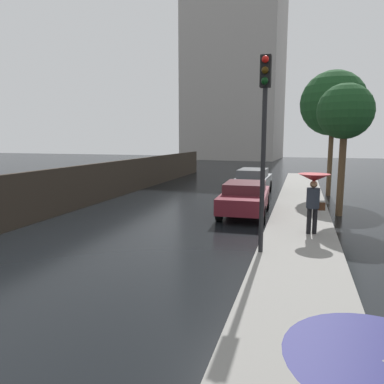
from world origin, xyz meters
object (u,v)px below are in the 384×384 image
at_px(car_maroon_near_kerb, 245,197).
at_px(pedestrian_with_umbrella_near, 314,188).
at_px(street_tree_far, 333,104).
at_px(car_grey_mid_road, 253,181).
at_px(street_tree_near, 345,113).
at_px(traffic_light, 264,121).

relative_size(car_maroon_near_kerb, pedestrian_with_umbrella_near, 2.35).
bearing_deg(car_maroon_near_kerb, pedestrian_with_umbrella_near, -51.32).
bearing_deg(street_tree_far, car_grey_mid_road, -167.15).
distance_m(car_grey_mid_road, street_tree_far, 5.80).
relative_size(car_grey_mid_road, street_tree_near, 0.83).
bearing_deg(traffic_light, car_maroon_near_kerb, 103.11).
xyz_separation_m(pedestrian_with_umbrella_near, street_tree_near, (1.14, 3.78, 2.48)).
distance_m(car_maroon_near_kerb, street_tree_near, 5.05).
xyz_separation_m(pedestrian_with_umbrella_near, street_tree_far, (1.07, 9.11, 3.31)).
height_order(car_grey_mid_road, pedestrian_with_umbrella_near, pedestrian_with_umbrella_near).
bearing_deg(pedestrian_with_umbrella_near, car_maroon_near_kerb, 115.52).
height_order(pedestrian_with_umbrella_near, street_tree_far, street_tree_far).
relative_size(traffic_light, street_tree_far, 0.75).
bearing_deg(car_grey_mid_road, pedestrian_with_umbrella_near, -69.32).
relative_size(pedestrian_with_umbrella_near, traffic_light, 0.38).
distance_m(traffic_light, street_tree_near, 6.59).
xyz_separation_m(car_grey_mid_road, pedestrian_with_umbrella_near, (2.90, -8.20, 0.82)).
height_order(traffic_light, street_tree_near, street_tree_near).
bearing_deg(street_tree_near, car_maroon_near_kerb, -166.47).
bearing_deg(car_maroon_near_kerb, street_tree_far, 57.39).
xyz_separation_m(street_tree_near, street_tree_far, (-0.07, 5.33, 0.83)).
relative_size(car_grey_mid_road, traffic_light, 0.88).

